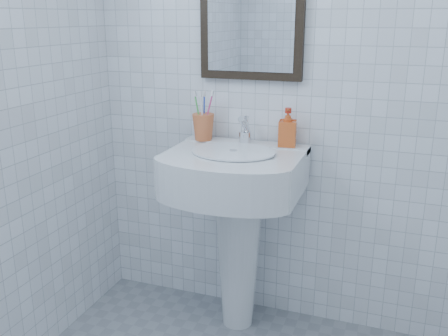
% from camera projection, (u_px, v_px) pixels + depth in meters
% --- Properties ---
extents(wall_back, '(2.20, 0.02, 2.50)m').
position_uv_depth(wall_back, '(312.00, 79.00, 2.32)').
color(wall_back, silver).
rests_on(wall_back, ground).
extents(washbasin, '(0.62, 0.45, 0.95)m').
position_uv_depth(washbasin, '(237.00, 210.00, 2.40)').
color(washbasin, white).
rests_on(washbasin, ground).
extents(faucet, '(0.06, 0.13, 0.15)m').
position_uv_depth(faucet, '(245.00, 132.00, 2.40)').
color(faucet, silver).
rests_on(faucet, washbasin).
extents(toothbrush_cup, '(0.11, 0.11, 0.13)m').
position_uv_depth(toothbrush_cup, '(203.00, 127.00, 2.47)').
color(toothbrush_cup, '#C95F32').
rests_on(toothbrush_cup, washbasin).
extents(soap_dispenser, '(0.09, 0.09, 0.18)m').
position_uv_depth(soap_dispenser, '(288.00, 127.00, 2.34)').
color(soap_dispenser, '#D44C14').
rests_on(soap_dispenser, washbasin).
extents(wall_mirror, '(0.50, 0.04, 0.62)m').
position_uv_depth(wall_mirror, '(251.00, 12.00, 2.31)').
color(wall_mirror, black).
rests_on(wall_mirror, wall_back).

